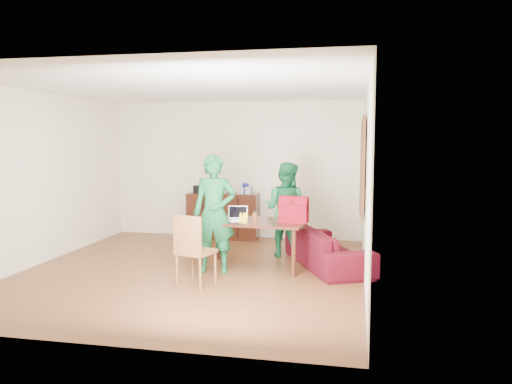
% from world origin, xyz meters
% --- Properties ---
extents(room, '(5.20, 5.70, 2.90)m').
position_xyz_m(room, '(0.01, 0.13, 1.31)').
color(room, '#4C2B13').
rests_on(room, ground).
extents(table, '(1.61, 0.98, 0.73)m').
position_xyz_m(table, '(0.84, 0.40, 0.64)').
color(table, black).
rests_on(table, ground).
extents(chair, '(0.54, 0.53, 0.97)m').
position_xyz_m(chair, '(0.26, -0.65, 0.28)').
color(chair, brown).
rests_on(chair, ground).
extents(person_near, '(0.69, 0.51, 1.74)m').
position_xyz_m(person_near, '(0.33, 0.06, 0.87)').
color(person_near, '#13562D').
rests_on(person_near, ground).
extents(person_far, '(0.93, 0.82, 1.58)m').
position_xyz_m(person_far, '(1.23, 1.22, 0.79)').
color(person_far, '#156133').
rests_on(person_far, ground).
extents(laptop, '(0.34, 0.27, 0.21)m').
position_xyz_m(laptop, '(0.61, 0.36, 0.77)').
color(laptop, white).
rests_on(laptop, table).
extents(bananas, '(0.20, 0.16, 0.07)m').
position_xyz_m(bananas, '(0.76, 0.06, 0.76)').
color(bananas, gold).
rests_on(bananas, table).
extents(bottle, '(0.08, 0.08, 0.20)m').
position_xyz_m(bottle, '(0.94, 0.05, 0.83)').
color(bottle, '#552713').
rests_on(bottle, table).
extents(red_bag, '(0.44, 0.28, 0.31)m').
position_xyz_m(red_bag, '(1.46, 0.36, 0.88)').
color(red_bag, maroon).
rests_on(red_bag, table).
extents(sofa, '(1.53, 2.12, 0.58)m').
position_xyz_m(sofa, '(1.95, 0.71, 0.29)').
color(sofa, '#3A070C').
rests_on(sofa, ground).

